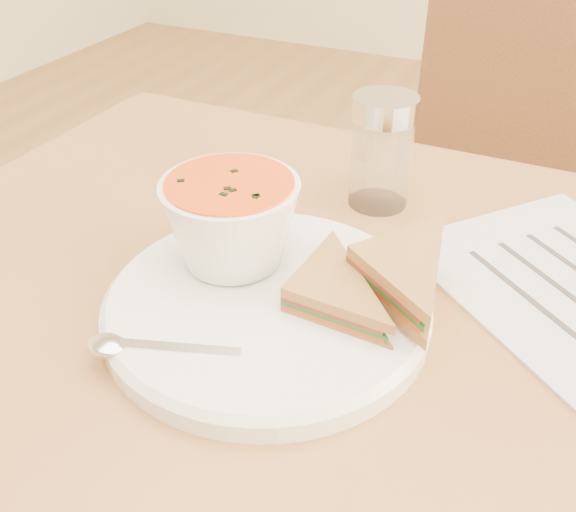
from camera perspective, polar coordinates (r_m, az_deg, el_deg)
The scene contains 7 objects.
chair_far at distance 1.11m, azimuth 13.89°, elevation -0.86°, with size 0.42×0.42×0.94m, color brown, non-canonical shape.
plate at distance 0.54m, azimuth -1.89°, elevation -4.53°, with size 0.27×0.27×0.02m, color white, non-canonical shape.
soup_bowl at distance 0.55m, azimuth -5.02°, elevation 2.69°, with size 0.12×0.12×0.08m, color white, non-canonical shape.
sandwich_half_a at distance 0.50m, azimuth -0.67°, elevation -4.18°, with size 0.10×0.10×0.03m, color #B2743E, non-canonical shape.
sandwich_half_b at distance 0.53m, azimuth 5.18°, elevation -0.52°, with size 0.10×0.10×0.03m, color #B2743E, non-canonical shape.
spoon at distance 0.49m, azimuth -10.33°, elevation -8.12°, with size 0.17×0.03×0.01m, color silver, non-canonical shape.
condiment_shaker at distance 0.68m, azimuth 8.31°, elevation 9.13°, with size 0.07×0.07×0.12m, color silver, non-canonical shape.
Camera 1 is at (0.10, -0.40, 1.10)m, focal length 40.00 mm.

